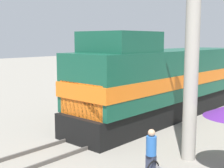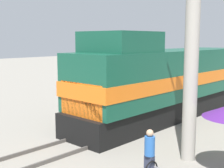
{
  "view_description": "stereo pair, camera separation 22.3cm",
  "coord_description": "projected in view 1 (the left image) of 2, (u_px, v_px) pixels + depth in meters",
  "views": [
    {
      "loc": [
        9.82,
        -10.33,
        4.55
      ],
      "look_at": [
        1.2,
        -0.75,
        2.71
      ],
      "focal_mm": 50.0,
      "sensor_mm": 36.0,
      "label": 1
    },
    {
      "loc": [
        9.99,
        -10.18,
        4.55
      ],
      "look_at": [
        1.2,
        -0.75,
        2.71
      ],
      "focal_mm": 50.0,
      "sensor_mm": 36.0,
      "label": 2
    }
  ],
  "objects": [
    {
      "name": "utility_pole",
      "position": [
        193.0,
        28.0,
        11.3
      ],
      "size": [
        1.8,
        0.53,
        9.84
      ],
      "color": "#9E998E",
      "rests_on": "ground_plane"
    },
    {
      "name": "rail_far",
      "position": [
        115.0,
        138.0,
        14.27
      ],
      "size": [
        0.08,
        43.26,
        0.15
      ],
      "primitive_type": "cube",
      "color": "#4C4742",
      "rests_on": "ground_plane"
    },
    {
      "name": "rail_near",
      "position": [
        93.0,
        132.0,
        15.22
      ],
      "size": [
        0.08,
        43.26,
        0.15
      ],
      "primitive_type": "cube",
      "color": "#4C4742",
      "rests_on": "ground_plane"
    },
    {
      "name": "ground_plane",
      "position": [
        104.0,
        136.0,
        14.75
      ],
      "size": [
        120.0,
        120.0,
        0.0
      ],
      "primitive_type": "plane",
      "color": "gray"
    },
    {
      "name": "locomotive",
      "position": [
        164.0,
        81.0,
        18.19
      ],
      "size": [
        3.17,
        14.49,
        4.93
      ],
      "color": "black",
      "rests_on": "ground_plane"
    },
    {
      "name": "person_bystander",
      "position": [
        151.0,
        152.0,
        10.15
      ],
      "size": [
        0.34,
        0.34,
        1.68
      ],
      "color": "#2D3347",
      "rests_on": "ground_plane"
    }
  ]
}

